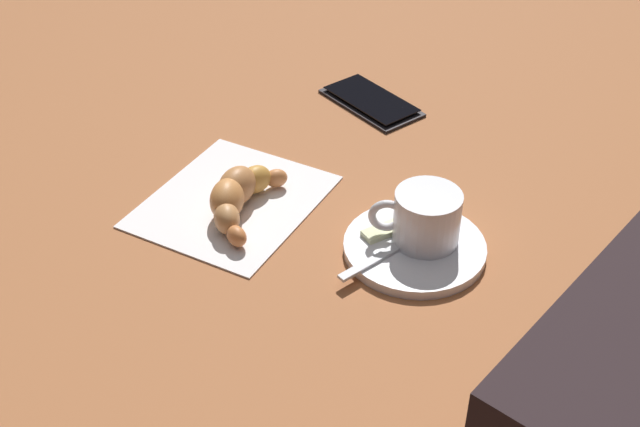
{
  "coord_description": "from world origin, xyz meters",
  "views": [
    {
      "loc": [
        -0.49,
        0.46,
        0.53
      ],
      "look_at": [
        -0.01,
        -0.01,
        0.02
      ],
      "focal_mm": 46.34,
      "sensor_mm": 36.0,
      "label": 1
    }
  ],
  "objects_px": {
    "croissant": "(237,195)",
    "espresso_cup": "(425,217)",
    "teaspoon": "(406,241)",
    "napkin": "(233,201)",
    "sugar_packet": "(391,228)",
    "saucer": "(414,248)",
    "cell_phone": "(371,101)"
  },
  "relations": [
    {
      "from": "croissant",
      "to": "espresso_cup",
      "type": "bearing_deg",
      "value": -151.78
    },
    {
      "from": "espresso_cup",
      "to": "teaspoon",
      "type": "relative_size",
      "value": 0.61
    },
    {
      "from": "espresso_cup",
      "to": "napkin",
      "type": "height_order",
      "value": "espresso_cup"
    },
    {
      "from": "espresso_cup",
      "to": "sugar_packet",
      "type": "bearing_deg",
      "value": 19.6
    },
    {
      "from": "saucer",
      "to": "napkin",
      "type": "relative_size",
      "value": 0.73
    },
    {
      "from": "croissant",
      "to": "cell_phone",
      "type": "distance_m",
      "value": 0.28
    },
    {
      "from": "croissant",
      "to": "cell_phone",
      "type": "bearing_deg",
      "value": -78.49
    },
    {
      "from": "saucer",
      "to": "croissant",
      "type": "relative_size",
      "value": 1.14
    },
    {
      "from": "saucer",
      "to": "teaspoon",
      "type": "xyz_separation_m",
      "value": [
        0.01,
        0.01,
        0.01
      ]
    },
    {
      "from": "teaspoon",
      "to": "napkin",
      "type": "height_order",
      "value": "teaspoon"
    },
    {
      "from": "saucer",
      "to": "sugar_packet",
      "type": "xyz_separation_m",
      "value": [
        0.03,
        -0.0,
        0.01
      ]
    },
    {
      "from": "espresso_cup",
      "to": "teaspoon",
      "type": "height_order",
      "value": "espresso_cup"
    },
    {
      "from": "sugar_packet",
      "to": "croissant",
      "type": "xyz_separation_m",
      "value": [
        0.14,
        0.08,
        0.01
      ]
    },
    {
      "from": "teaspoon",
      "to": "croissant",
      "type": "distance_m",
      "value": 0.18
    },
    {
      "from": "espresso_cup",
      "to": "saucer",
      "type": "bearing_deg",
      "value": 84.12
    },
    {
      "from": "sugar_packet",
      "to": "saucer",
      "type": "bearing_deg",
      "value": 103.53
    },
    {
      "from": "sugar_packet",
      "to": "cell_phone",
      "type": "xyz_separation_m",
      "value": [
        0.2,
        -0.19,
        -0.01
      ]
    },
    {
      "from": "sugar_packet",
      "to": "napkin",
      "type": "bearing_deg",
      "value": -51.46
    },
    {
      "from": "saucer",
      "to": "cell_phone",
      "type": "relative_size",
      "value": 1.01
    },
    {
      "from": "teaspoon",
      "to": "sugar_packet",
      "type": "bearing_deg",
      "value": -14.5
    },
    {
      "from": "cell_phone",
      "to": "teaspoon",
      "type": "bearing_deg",
      "value": 138.91
    },
    {
      "from": "saucer",
      "to": "sugar_packet",
      "type": "distance_m",
      "value": 0.03
    },
    {
      "from": "napkin",
      "to": "croissant",
      "type": "height_order",
      "value": "croissant"
    },
    {
      "from": "espresso_cup",
      "to": "sugar_packet",
      "type": "xyz_separation_m",
      "value": [
        0.03,
        0.01,
        -0.02
      ]
    },
    {
      "from": "espresso_cup",
      "to": "cell_phone",
      "type": "bearing_deg",
      "value": -37.46
    },
    {
      "from": "napkin",
      "to": "croissant",
      "type": "bearing_deg",
      "value": 155.43
    },
    {
      "from": "croissant",
      "to": "cell_phone",
      "type": "relative_size",
      "value": 0.89
    },
    {
      "from": "teaspoon",
      "to": "cell_phone",
      "type": "height_order",
      "value": "teaspoon"
    },
    {
      "from": "sugar_packet",
      "to": "cell_phone",
      "type": "relative_size",
      "value": 0.45
    },
    {
      "from": "sugar_packet",
      "to": "cell_phone",
      "type": "height_order",
      "value": "sugar_packet"
    },
    {
      "from": "croissant",
      "to": "cell_phone",
      "type": "height_order",
      "value": "croissant"
    },
    {
      "from": "espresso_cup",
      "to": "croissant",
      "type": "bearing_deg",
      "value": 28.22
    }
  ]
}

